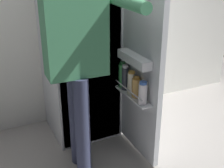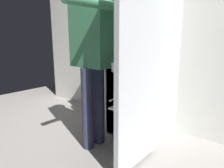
% 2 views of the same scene
% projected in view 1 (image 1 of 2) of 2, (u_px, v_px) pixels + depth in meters
% --- Properties ---
extents(ground_plane, '(6.19, 6.19, 0.00)m').
position_uv_depth(ground_plane, '(104.00, 157.00, 2.66)').
color(ground_plane, gray).
extents(kitchen_wall, '(4.40, 0.10, 2.53)m').
position_uv_depth(kitchen_wall, '(65.00, 0.00, 2.91)').
color(kitchen_wall, silver).
rests_on(kitchen_wall, ground_plane).
extents(refrigerator, '(0.66, 1.19, 1.69)m').
position_uv_depth(refrigerator, '(83.00, 52.00, 2.75)').
color(refrigerator, silver).
rests_on(refrigerator, ground_plane).
extents(person, '(0.55, 0.78, 1.70)m').
position_uv_depth(person, '(77.00, 51.00, 2.15)').
color(person, '#2D334C').
rests_on(person, ground_plane).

